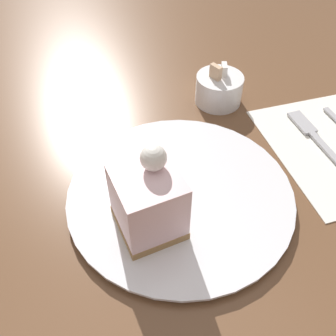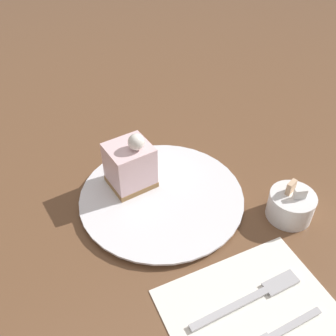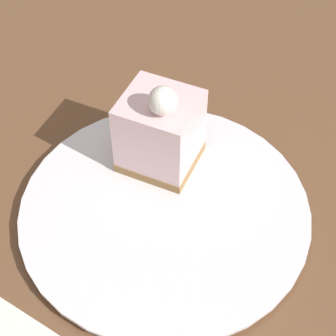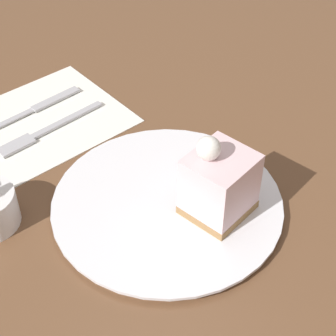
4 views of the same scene
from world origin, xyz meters
name	(u,v)px [view 4 (image 4 of 4)]	position (x,y,z in m)	size (l,w,h in m)	color
ground_plane	(147,203)	(0.00, 0.00, 0.00)	(4.00, 4.00, 0.00)	brown
plate	(167,204)	(-0.02, -0.01, 0.01)	(0.29, 0.29, 0.01)	white
cake_slice	(219,183)	(-0.08, -0.04, 0.06)	(0.07, 0.08, 0.11)	#9E7547
napkin	(43,120)	(0.23, -0.01, 0.00)	(0.22, 0.24, 0.00)	white
fork	(43,132)	(0.20, 0.01, 0.00)	(0.03, 0.17, 0.00)	#B2B2B7
knife	(42,106)	(0.26, -0.03, 0.01)	(0.02, 0.16, 0.00)	#B2B2B7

